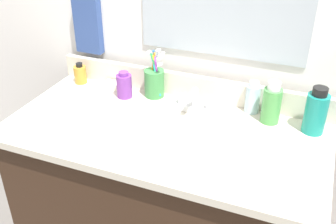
# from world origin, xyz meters

# --- Properties ---
(vanity_cabinet) EXTENTS (1.03, 0.48, 0.82)m
(vanity_cabinet) POSITION_xyz_m (0.00, 0.00, 0.41)
(vanity_cabinet) COLOR #382316
(vanity_cabinet) RESTS_ON ground_plane
(countertop) EXTENTS (1.07, 0.53, 0.03)m
(countertop) POSITION_xyz_m (0.00, 0.00, 0.83)
(countertop) COLOR beige
(countertop) RESTS_ON vanity_cabinet
(backsplash) EXTENTS (1.07, 0.02, 0.09)m
(backsplash) POSITION_xyz_m (0.00, 0.25, 0.89)
(backsplash) COLOR beige
(backsplash) RESTS_ON countertop
(back_wall) EXTENTS (2.17, 0.04, 1.30)m
(back_wall) POSITION_xyz_m (0.00, 0.31, 0.65)
(back_wall) COLOR white
(back_wall) RESTS_ON ground_plane
(hand_towel) EXTENTS (0.11, 0.04, 0.22)m
(hand_towel) POSITION_xyz_m (-0.43, 0.27, 1.07)
(hand_towel) COLOR #334C8C
(sink_basin) EXTENTS (0.38, 0.38, 0.11)m
(sink_basin) POSITION_xyz_m (0.05, -0.03, 0.82)
(sink_basin) COLOR white
(sink_basin) RESTS_ON countertop
(faucet) EXTENTS (0.16, 0.10, 0.08)m
(faucet) POSITION_xyz_m (0.05, 0.16, 0.88)
(faucet) COLOR silver
(faucet) RESTS_ON countertop
(bottle_toner_green) EXTENTS (0.06, 0.06, 0.15)m
(bottle_toner_green) POSITION_xyz_m (0.32, 0.18, 0.92)
(bottle_toner_green) COLOR #4C9E4C
(bottle_toner_green) RESTS_ON countertop
(bottle_mouthwash_teal) EXTENTS (0.07, 0.07, 0.16)m
(bottle_mouthwash_teal) POSITION_xyz_m (0.46, 0.17, 0.92)
(bottle_mouthwash_teal) COLOR teal
(bottle_mouthwash_teal) RESTS_ON countertop
(bottle_gel_clear) EXTENTS (0.05, 0.05, 0.12)m
(bottle_gel_clear) POSITION_xyz_m (0.24, 0.23, 0.90)
(bottle_gel_clear) COLOR silver
(bottle_gel_clear) RESTS_ON countertop
(bottle_oil_amber) EXTENTS (0.05, 0.05, 0.09)m
(bottle_oil_amber) POSITION_xyz_m (-0.45, 0.20, 0.89)
(bottle_oil_amber) COLOR gold
(bottle_oil_amber) RESTS_ON countertop
(bottle_cream_purple) EXTENTS (0.06, 0.06, 0.10)m
(bottle_cream_purple) POSITION_xyz_m (-0.23, 0.16, 0.90)
(bottle_cream_purple) COLOR #7A3899
(bottle_cream_purple) RESTS_ON countertop
(cup_green) EXTENTS (0.08, 0.08, 0.19)m
(cup_green) POSITION_xyz_m (-0.12, 0.21, 0.91)
(cup_green) COLOR #3F8C47
(cup_green) RESTS_ON countertop
(soap_bar) EXTENTS (0.06, 0.04, 0.02)m
(soap_bar) POSITION_xyz_m (-0.31, 0.21, 0.86)
(soap_bar) COLOR white
(soap_bar) RESTS_ON countertop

